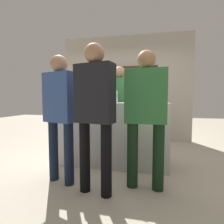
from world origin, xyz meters
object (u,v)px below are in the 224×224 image
Objects in this scene: counter_bottle_2 at (75,96)px; customer_center at (95,107)px; counter_bottle_3 at (107,95)px; counter_bottle_4 at (74,94)px; server_behind_counter at (119,102)px; wine_glass at (108,96)px; counter_bottle_1 at (133,95)px; customer_left at (60,109)px; customer_right at (146,110)px; counter_bottle_0 at (115,95)px.

counter_bottle_2 is 1.33m from customer_center.
counter_bottle_3 is 0.60m from counter_bottle_4.
counter_bottle_4 is 1.06m from server_behind_counter.
counter_bottle_2 reaches higher than wine_glass.
counter_bottle_1 reaches higher than wine_glass.
customer_center is at bearing -56.99° from counter_bottle_2.
server_behind_counter is (0.56, 1.46, 0.07)m from customer_left.
counter_bottle_2 is 0.20× the size of customer_left.
counter_bottle_3 is 1.16m from customer_center.
wine_glass is 0.08× the size of customer_right.
counter_bottle_3 is at bearing 18.95° from customer_center.
customer_left is 0.56m from customer_center.
wine_glass is at bearing -141.04° from counter_bottle_1.
customer_left is (-0.60, -0.72, -0.19)m from counter_bottle_0.
counter_bottle_0 is at bearing -21.44° from customer_left.
server_behind_counter is at bearing -2.65° from customer_left.
customer_right reaches higher than counter_bottle_2.
counter_bottle_4 is at bearing -27.29° from server_behind_counter.
customer_center is at bearing -90.96° from customer_left.
counter_bottle_0 reaches higher than counter_bottle_1.
counter_bottle_0 is 0.20× the size of customer_left.
counter_bottle_4 is 0.59m from wine_glass.
counter_bottle_3 is at bearing 103.85° from wine_glass.
customer_center is 1.64m from server_behind_counter.
customer_left reaches higher than counter_bottle_3.
counter_bottle_3 is (-0.46, 0.06, 0.01)m from counter_bottle_1.
counter_bottle_4 is 0.66m from customer_left.
customer_right is (0.50, -0.67, -0.19)m from counter_bottle_0.
customer_left is at bearing 96.65° from customer_right.
counter_bottle_0 is 0.30m from counter_bottle_3.
customer_right is (0.57, 0.24, -0.04)m from customer_center.
counter_bottle_4 reaches higher than wine_glass.
counter_bottle_1 is at bearing -26.21° from customer_left.
counter_bottle_4 is (-0.50, -0.33, 0.00)m from counter_bottle_3.
counter_bottle_0 is 1.07× the size of counter_bottle_1.
counter_bottle_1 is at bearing -7.72° from counter_bottle_3.
customer_right is at bearing -74.96° from counter_bottle_1.
customer_right is at bearing -25.63° from counter_bottle_4.
counter_bottle_2 is at bearing 154.42° from wine_glass.
counter_bottle_0 is 0.86m from customer_right.
customer_right reaches higher than wine_glass.
counter_bottle_4 is (-0.96, -0.27, 0.02)m from counter_bottle_1.
counter_bottle_1 is 2.31× the size of wine_glass.
customer_left is (-0.41, -0.96, -0.20)m from counter_bottle_3.
server_behind_counter reaches higher than customer_right.
counter_bottle_0 is at bearing 8.20° from counter_bottle_4.
counter_bottle_2 is at bearing 165.76° from counter_bottle_0.
customer_left is 0.99× the size of customer_right.
customer_left reaches higher than wine_glass.
counter_bottle_4 reaches higher than counter_bottle_1.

